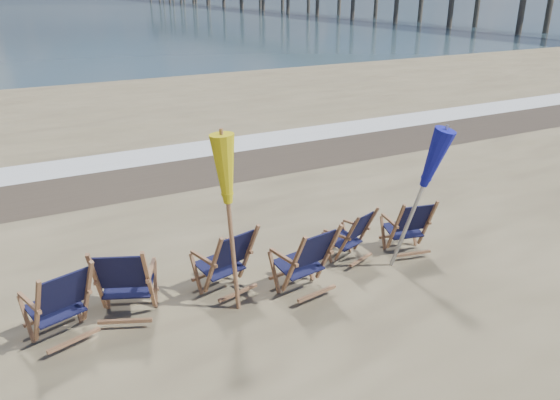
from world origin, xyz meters
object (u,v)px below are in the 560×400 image
(beach_chair_2, at_px, (249,255))
(beach_chair_5, at_px, (428,225))
(beach_chair_0, at_px, (88,295))
(beach_chair_3, at_px, (328,255))
(umbrella_yellow, at_px, (229,179))
(beach_chair_1, at_px, (149,283))
(beach_chair_4, at_px, (366,231))
(umbrella_blue, at_px, (419,161))

(beach_chair_2, height_order, beach_chair_5, beach_chair_2)
(beach_chair_0, bearing_deg, beach_chair_5, 159.40)
(beach_chair_5, bearing_deg, beach_chair_0, 8.89)
(beach_chair_2, height_order, beach_chair_3, beach_chair_3)
(beach_chair_3, bearing_deg, umbrella_yellow, -16.02)
(beach_chair_1, bearing_deg, beach_chair_0, 14.73)
(beach_chair_3, distance_m, beach_chair_5, 1.95)
(beach_chair_2, height_order, beach_chair_4, beach_chair_2)
(beach_chair_0, distance_m, beach_chair_5, 5.00)
(beach_chair_0, relative_size, beach_chair_5, 1.09)
(beach_chair_2, distance_m, umbrella_yellow, 1.38)
(beach_chair_1, bearing_deg, beach_chair_5, -159.09)
(beach_chair_0, relative_size, beach_chair_2, 1.01)
(beach_chair_4, distance_m, umbrella_blue, 1.43)
(beach_chair_1, xyz_separation_m, beach_chair_2, (1.41, 0.15, -0.03))
(beach_chair_2, relative_size, beach_chair_5, 1.07)
(beach_chair_0, distance_m, beach_chair_2, 2.11)
(beach_chair_5, distance_m, umbrella_blue, 1.35)
(beach_chair_2, xyz_separation_m, beach_chair_3, (0.94, -0.53, 0.01))
(beach_chair_4, xyz_separation_m, beach_chair_5, (0.91, -0.35, 0.04))
(beach_chair_4, distance_m, umbrella_yellow, 2.75)
(beach_chair_0, bearing_deg, beach_chair_4, 163.62)
(umbrella_yellow, distance_m, umbrella_blue, 2.73)
(beach_chair_2, relative_size, beach_chair_4, 1.18)
(beach_chair_1, height_order, beach_chair_3, beach_chair_1)
(beach_chair_0, xyz_separation_m, beach_chair_2, (2.11, 0.05, -0.01))
(beach_chair_4, bearing_deg, beach_chair_2, -19.10)
(beach_chair_0, distance_m, beach_chair_3, 3.09)
(beach_chair_0, distance_m, beach_chair_1, 0.71)
(beach_chair_0, bearing_deg, umbrella_yellow, 152.41)
(beach_chair_1, height_order, beach_chair_4, beach_chair_1)
(beach_chair_0, xyz_separation_m, beach_chair_1, (0.70, -0.11, 0.02))
(beach_chair_0, distance_m, umbrella_yellow, 2.16)
(beach_chair_1, relative_size, beach_chair_5, 1.12)
(beach_chair_0, relative_size, beach_chair_4, 1.20)
(beach_chair_0, xyz_separation_m, umbrella_yellow, (1.72, -0.31, 1.26))
(beach_chair_1, xyz_separation_m, beach_chair_5, (4.29, -0.18, -0.06))
(beach_chair_4, height_order, umbrella_blue, umbrella_blue)
(beach_chair_2, xyz_separation_m, beach_chair_5, (2.88, -0.34, -0.04))
(beach_chair_1, bearing_deg, beach_chair_3, -165.78)
(beach_chair_0, height_order, beach_chair_5, beach_chair_0)
(beach_chair_3, height_order, umbrella_yellow, umbrella_yellow)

